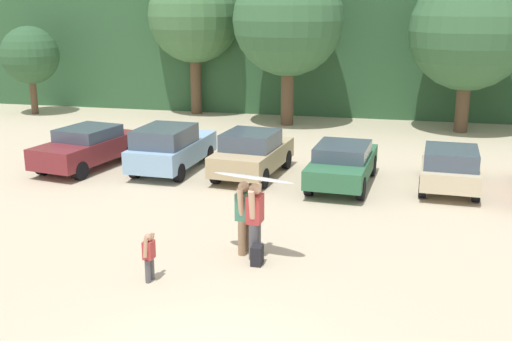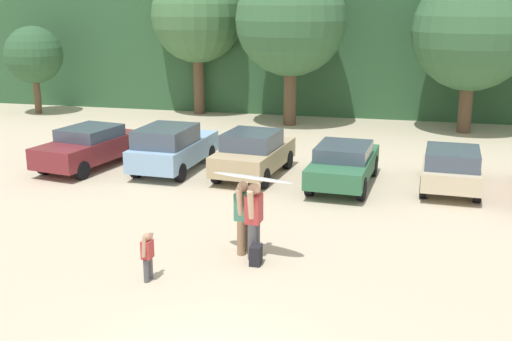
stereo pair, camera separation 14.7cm
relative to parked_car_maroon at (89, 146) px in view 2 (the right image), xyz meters
The scene contains 15 objects.
hillside_ridge 19.95m from the parked_car_maroon, 66.13° to the left, with size 108.00×12.00×7.49m, color #2D5633.
tree_right 12.65m from the parked_car_maroon, 130.45° to the left, with size 2.95×2.95×4.54m.
tree_far_right 12.25m from the parked_car_maroon, 88.97° to the left, with size 4.71×4.71×7.37m.
tree_center 11.72m from the parked_car_maroon, 60.36° to the left, with size 5.14×5.14×7.47m.
tree_center_left 16.92m from the parked_car_maroon, 35.67° to the left, with size 5.17×5.17×7.06m.
parked_car_maroon is the anchor object (origin of this frame).
parked_car_sky_blue 3.06m from the parked_car_maroon, ahead, with size 1.96×4.25×1.64m.
parked_car_tan 5.96m from the parked_car_maroon, ahead, with size 2.18×4.07×1.55m.
parked_car_forest_green 9.03m from the parked_car_maroon, ahead, with size 2.00×4.38×1.36m.
parked_car_champagne 12.35m from the parked_car_maroon, ahead, with size 1.92×4.12×1.41m.
person_adult 10.03m from the parked_car_maroon, 40.27° to the right, with size 0.34×0.76×1.77m.
person_child 10.08m from the parked_car_maroon, 54.94° to the right, with size 0.21×0.48×1.06m.
person_companion 9.67m from the parked_car_maroon, 40.57° to the right, with size 0.34×0.77×1.74m.
surfboard_white 10.16m from the parked_car_maroon, 40.81° to the right, with size 2.08×1.05×0.18m.
backpack_dropped 10.43m from the parked_car_maroon, 41.52° to the right, with size 0.24×0.34×0.45m.
Camera 2 is at (2.92, -8.37, 5.71)m, focal length 43.75 mm.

